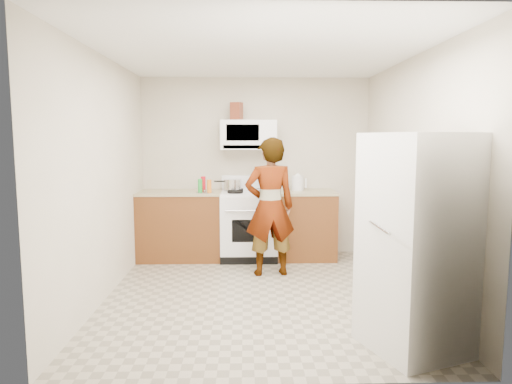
{
  "coord_description": "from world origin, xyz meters",
  "views": [
    {
      "loc": [
        -0.15,
        -4.7,
        1.66
      ],
      "look_at": [
        -0.02,
        0.55,
        1.04
      ],
      "focal_mm": 32.0,
      "sensor_mm": 36.0,
      "label": 1
    }
  ],
  "objects_px": {
    "person": "(270,207)",
    "fridge": "(418,243)",
    "microwave": "(249,135)",
    "gas_range": "(249,224)",
    "kettle": "(298,183)",
    "saucepan": "(233,184)"
  },
  "relations": [
    {
      "from": "kettle",
      "to": "saucepan",
      "type": "height_order",
      "value": "kettle"
    },
    {
      "from": "microwave",
      "to": "person",
      "type": "relative_size",
      "value": 0.46
    },
    {
      "from": "person",
      "to": "saucepan",
      "type": "bearing_deg",
      "value": -70.67
    },
    {
      "from": "saucepan",
      "to": "person",
      "type": "bearing_deg",
      "value": -61.87
    },
    {
      "from": "microwave",
      "to": "kettle",
      "type": "distance_m",
      "value": 0.95
    },
    {
      "from": "fridge",
      "to": "kettle",
      "type": "relative_size",
      "value": 8.46
    },
    {
      "from": "kettle",
      "to": "saucepan",
      "type": "xyz_separation_m",
      "value": [
        -0.9,
        0.02,
        -0.02
      ]
    },
    {
      "from": "microwave",
      "to": "kettle",
      "type": "bearing_deg",
      "value": -3.28
    },
    {
      "from": "gas_range",
      "to": "kettle",
      "type": "height_order",
      "value": "kettle"
    },
    {
      "from": "person",
      "to": "fridge",
      "type": "xyz_separation_m",
      "value": [
        1.04,
        -1.99,
        0.02
      ]
    },
    {
      "from": "microwave",
      "to": "fridge",
      "type": "relative_size",
      "value": 0.45
    },
    {
      "from": "gas_range",
      "to": "saucepan",
      "type": "height_order",
      "value": "gas_range"
    },
    {
      "from": "microwave",
      "to": "person",
      "type": "distance_m",
      "value": 1.27
    },
    {
      "from": "microwave",
      "to": "person",
      "type": "height_order",
      "value": "microwave"
    },
    {
      "from": "person",
      "to": "saucepan",
      "type": "relative_size",
      "value": 7.01
    },
    {
      "from": "fridge",
      "to": "person",
      "type": "bearing_deg",
      "value": 97.58
    },
    {
      "from": "gas_range",
      "to": "saucepan",
      "type": "relative_size",
      "value": 4.75
    },
    {
      "from": "fridge",
      "to": "kettle",
      "type": "bearing_deg",
      "value": 82.07
    },
    {
      "from": "microwave",
      "to": "gas_range",
      "type": "bearing_deg",
      "value": -90.0
    },
    {
      "from": "microwave",
      "to": "fridge",
      "type": "xyz_separation_m",
      "value": [
        1.29,
        -2.89,
        -0.85
      ]
    },
    {
      "from": "gas_range",
      "to": "fridge",
      "type": "bearing_deg",
      "value": -64.98
    },
    {
      "from": "gas_range",
      "to": "fridge",
      "type": "distance_m",
      "value": 3.07
    }
  ]
}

